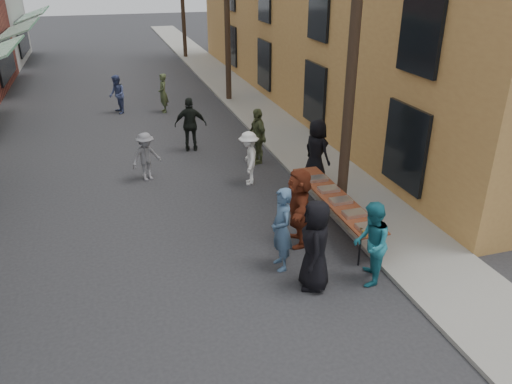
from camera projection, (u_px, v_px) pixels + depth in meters
ground at (205, 309)px, 9.51m from camera, size 120.00×120.00×0.00m
sidewalk at (243, 98)px, 23.82m from camera, size 2.20×60.00×0.10m
utility_pole_near at (354, 35)px, 11.36m from camera, size 0.26×0.26×9.00m
serving_table at (335, 198)px, 12.28m from camera, size 0.70×4.00×0.75m
catering_tray_sausage at (368, 227)px, 10.81m from camera, size 0.50×0.33×0.08m
catering_tray_foil_b at (354, 213)px, 11.38m from camera, size 0.50×0.33×0.08m
catering_tray_buns at (341, 201)px, 11.98m from camera, size 0.50×0.33×0.08m
catering_tray_foil_d at (329, 189)px, 12.59m from camera, size 0.50×0.33×0.08m
catering_tray_buns_end at (317, 179)px, 13.20m from camera, size 0.50×0.33×0.08m
condiment_jar_a at (366, 235)px, 10.49m from camera, size 0.07×0.07×0.08m
condiment_jar_b at (364, 232)px, 10.58m from camera, size 0.07×0.07×0.08m
condiment_jar_c at (361, 230)px, 10.67m from camera, size 0.07×0.07×0.08m
cup_stack at (382, 230)px, 10.64m from camera, size 0.08×0.08×0.12m
guest_front_a at (315, 245)px, 9.79m from camera, size 0.89×1.08×1.91m
guest_front_b at (282, 229)px, 10.43m from camera, size 0.45×0.68×1.85m
guest_front_c at (371, 244)px, 9.95m from camera, size 1.01×1.08×1.78m
guest_front_d at (249, 158)px, 14.54m from camera, size 0.80×1.13×1.60m
guest_front_e at (258, 136)px, 16.06m from camera, size 0.58×1.11×1.81m
guest_queue_back at (299, 207)px, 11.37m from camera, size 0.96×1.81×1.86m
server at (317, 151)px, 14.43m from camera, size 0.87×1.06×1.87m
passerby_left at (146, 157)px, 14.83m from camera, size 1.09×0.90×1.47m
passerby_mid at (191, 125)px, 17.07m from camera, size 1.16×0.67×1.86m
passerby_right at (163, 93)px, 21.52m from camera, size 0.42×0.62×1.67m
passerby_far at (117, 94)px, 21.37m from camera, size 0.77×0.90×1.64m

